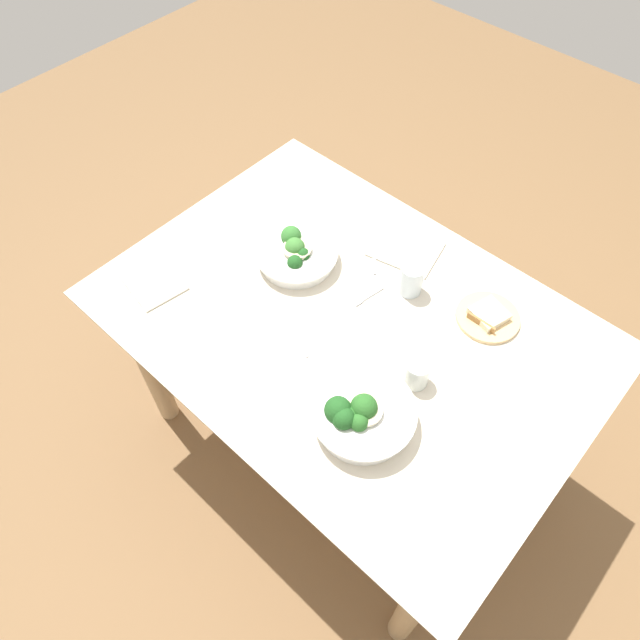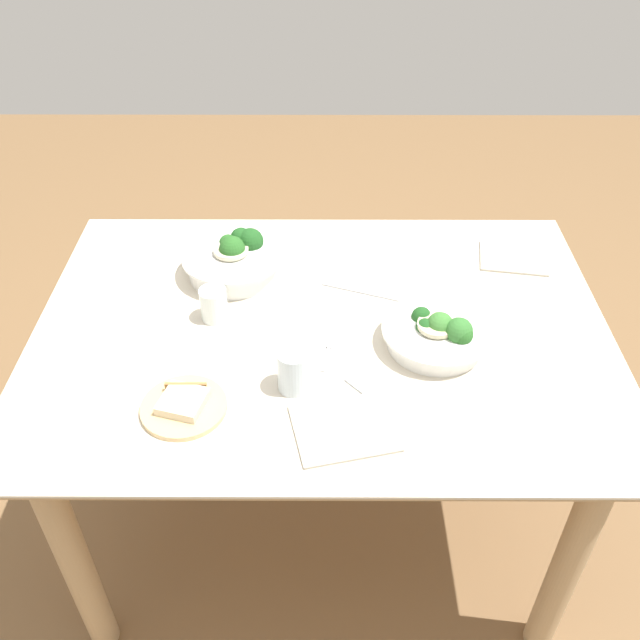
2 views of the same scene
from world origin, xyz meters
name	(u,v)px [view 1 (image 1 of 2)]	position (x,y,z in m)	size (l,w,h in m)	color
ground_plane	(341,436)	(0.00, 0.00, 0.00)	(6.00, 6.00, 0.00)	brown
dining_table	(347,344)	(0.00, 0.00, 0.63)	(1.34, 0.95, 0.75)	beige
broccoli_bowl_far	(296,253)	(-0.26, 0.06, 0.78)	(0.24, 0.24, 0.09)	white
broccoli_bowl_near	(360,415)	(0.22, -0.22, 0.79)	(0.26, 0.26, 0.11)	white
bread_side_plate	(488,316)	(0.28, 0.26, 0.76)	(0.18, 0.18, 0.03)	#D6B27A
water_glass_center	(411,279)	(0.06, 0.20, 0.80)	(0.07, 0.07, 0.10)	silver
water_glass_side	(417,373)	(0.25, -0.03, 0.79)	(0.06, 0.06, 0.08)	silver
fork_by_far_bowl	(368,297)	(-0.01, 0.10, 0.75)	(0.03, 0.11, 0.00)	#B7B7BC
fork_by_near_bowl	(374,259)	(-0.09, 0.22, 0.75)	(0.08, 0.09, 0.00)	#B7B7BC
table_knife_left	(290,328)	(-0.10, -0.13, 0.75)	(0.21, 0.01, 0.00)	#B7B7BC
napkin_folded_upper	(406,249)	(-0.04, 0.32, 0.75)	(0.20, 0.16, 0.01)	#B1A997
napkin_folded_lower	(153,282)	(-0.51, -0.28, 0.75)	(0.17, 0.14, 0.01)	#B1A997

